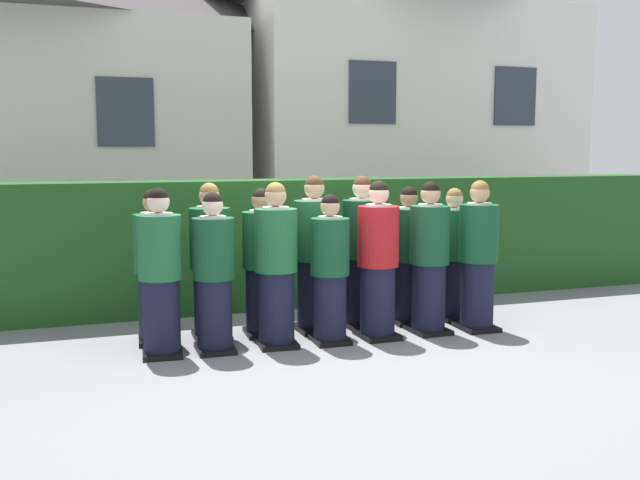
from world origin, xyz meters
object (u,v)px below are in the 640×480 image
(student_rear_row_4, at_px, (362,255))
(student_in_red_blazer, at_px, (378,264))
(student_front_row_2, at_px, (276,269))
(student_rear_row_5, at_px, (408,259))
(student_front_row_6, at_px, (478,259))
(student_rear_row_2, at_px, (262,266))
(student_rear_row_0, at_px, (155,270))
(student_rear_row_1, at_px, (211,265))
(student_front_row_1, at_px, (214,276))
(student_front_row_0, at_px, (160,276))
(student_rear_row_3, at_px, (314,257))
(student_front_row_5, at_px, (429,261))
(student_front_row_3, at_px, (330,273))
(student_rear_row_6, at_px, (453,257))

(student_rear_row_4, bearing_deg, student_in_red_blazer, -92.45)
(student_front_row_2, height_order, student_rear_row_5, student_front_row_2)
(student_front_row_6, height_order, student_rear_row_4, student_rear_row_4)
(student_rear_row_2, height_order, student_rear_row_5, student_rear_row_2)
(student_rear_row_0, bearing_deg, student_rear_row_5, -1.52)
(student_rear_row_1, bearing_deg, student_front_row_6, -11.70)
(student_rear_row_1, bearing_deg, student_front_row_2, -42.09)
(student_front_row_6, bearing_deg, student_front_row_1, 178.63)
(student_front_row_0, distance_m, student_rear_row_3, 1.79)
(student_rear_row_0, distance_m, student_rear_row_2, 1.13)
(student_in_red_blazer, bearing_deg, student_front_row_0, 178.32)
(student_rear_row_4, bearing_deg, student_front_row_5, -39.21)
(student_front_row_5, xyz_separation_m, student_front_row_6, (0.58, -0.05, 0.00))
(student_front_row_1, height_order, student_in_red_blazer, student_in_red_blazer)
(student_front_row_2, distance_m, student_rear_row_5, 1.78)
(student_front_row_5, relative_size, student_rear_row_4, 0.97)
(student_rear_row_1, height_order, student_rear_row_5, student_rear_row_1)
(student_front_row_2, relative_size, student_rear_row_0, 1.05)
(student_front_row_2, bearing_deg, student_in_red_blazer, -2.17)
(student_front_row_3, xyz_separation_m, student_rear_row_4, (0.57, 0.52, 0.08))
(student_rear_row_0, height_order, student_rear_row_5, student_rear_row_0)
(student_in_red_blazer, height_order, student_front_row_5, student_in_red_blazer)
(student_rear_row_3, xyz_separation_m, student_rear_row_6, (1.73, -0.01, -0.08))
(student_in_red_blazer, bearing_deg, student_rear_row_4, 87.55)
(student_rear_row_4, bearing_deg, student_front_row_3, -137.46)
(student_front_row_5, xyz_separation_m, student_rear_row_6, (0.57, 0.48, -0.05))
(student_front_row_2, bearing_deg, student_front_row_6, -1.89)
(student_in_red_blazer, bearing_deg, student_front_row_3, -178.46)
(student_front_row_1, height_order, student_front_row_5, student_front_row_5)
(student_front_row_2, height_order, student_rear_row_6, student_front_row_2)
(student_front_row_5, height_order, student_rear_row_3, student_rear_row_3)
(student_in_red_blazer, xyz_separation_m, student_rear_row_6, (1.19, 0.50, -0.06))
(student_front_row_2, distance_m, student_rear_row_3, 0.73)
(student_in_red_blazer, xyz_separation_m, student_front_row_6, (1.20, -0.03, -0.01))
(student_rear_row_4, bearing_deg, student_rear_row_2, 179.56)
(student_rear_row_1, bearing_deg, student_front_row_3, -26.88)
(student_rear_row_2, bearing_deg, student_front_row_0, -158.25)
(student_rear_row_5, relative_size, student_rear_row_6, 1.02)
(student_front_row_5, height_order, student_rear_row_0, student_front_row_5)
(student_front_row_5, xyz_separation_m, student_rear_row_0, (-2.90, 0.56, -0.03))
(student_front_row_6, relative_size, student_rear_row_3, 0.97)
(student_in_red_blazer, bearing_deg, student_front_row_1, 178.80)
(student_front_row_0, distance_m, student_front_row_3, 1.73)
(student_rear_row_3, bearing_deg, student_front_row_6, -17.21)
(student_front_row_2, xyz_separation_m, student_rear_row_2, (-0.03, 0.48, -0.04))
(student_front_row_2, distance_m, student_rear_row_6, 2.35)
(student_front_row_2, bearing_deg, student_rear_row_6, 11.21)
(student_front_row_0, bearing_deg, student_rear_row_1, 40.55)
(student_in_red_blazer, distance_m, student_rear_row_3, 0.74)
(student_rear_row_2, bearing_deg, student_rear_row_4, -0.44)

